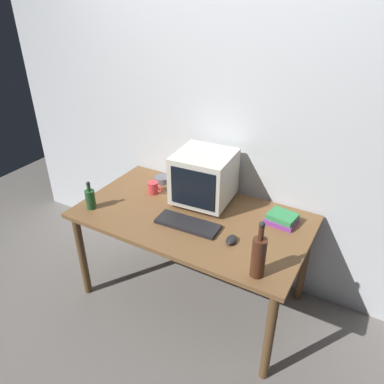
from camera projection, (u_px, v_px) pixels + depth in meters
name	position (u px, v px, depth m)	size (l,w,h in m)	color
ground_plane	(192.00, 294.00, 2.88)	(6.00, 6.00, 0.00)	slate
back_wall	(227.00, 120.00, 2.63)	(4.00, 0.08, 2.50)	silver
desk	(192.00, 225.00, 2.55)	(1.56, 0.86, 0.73)	brown
crt_monitor	(204.00, 177.00, 2.58)	(0.41, 0.41, 0.37)	beige
keyboard	(188.00, 224.00, 2.40)	(0.42, 0.15, 0.02)	black
computer_mouse	(231.00, 240.00, 2.25)	(0.06, 0.10, 0.04)	black
bottle_tall	(259.00, 256.00, 1.95)	(0.08, 0.08, 0.34)	#472314
bottle_short	(90.00, 198.00, 2.55)	(0.07, 0.07, 0.21)	#1E4C23
book_stack	(282.00, 219.00, 2.42)	(0.20, 0.17, 0.07)	#843893
mug	(153.00, 188.00, 2.75)	(0.12, 0.08, 0.09)	#CC383D
cd_spindle	(162.00, 179.00, 2.91)	(0.12, 0.12, 0.04)	#595B66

